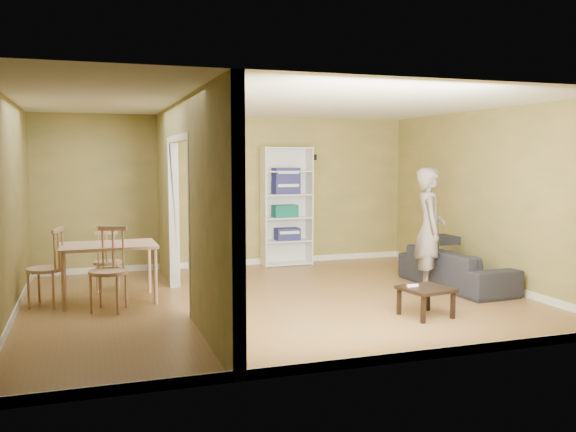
# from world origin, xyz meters

# --- Properties ---
(room_shell) EXTENTS (6.50, 6.50, 6.50)m
(room_shell) POSITION_xyz_m (0.00, 0.00, 1.30)
(room_shell) COLOR olive
(room_shell) RESTS_ON ground
(partition) EXTENTS (0.22, 5.50, 2.60)m
(partition) POSITION_xyz_m (-1.20, 0.00, 1.30)
(partition) COLOR tan
(partition) RESTS_ON ground
(wall_speaker) EXTENTS (0.10, 0.10, 0.10)m
(wall_speaker) POSITION_xyz_m (1.50, 2.69, 1.90)
(wall_speaker) COLOR black
(wall_speaker) RESTS_ON room_shell
(sofa) EXTENTS (1.99, 0.95, 0.74)m
(sofa) POSITION_xyz_m (2.70, -0.05, 0.37)
(sofa) COLOR #272728
(sofa) RESTS_ON ground
(person) EXTENTS (0.92, 0.84, 2.05)m
(person) POSITION_xyz_m (2.24, -0.06, 1.03)
(person) COLOR slate
(person) RESTS_ON ground
(bookshelf) EXTENTS (0.88, 0.38, 2.08)m
(bookshelf) POSITION_xyz_m (0.95, 2.61, 1.04)
(bookshelf) COLOR white
(bookshelf) RESTS_ON ground
(paper_box_navy_a) EXTENTS (0.42, 0.27, 0.21)m
(paper_box_navy_a) POSITION_xyz_m (0.96, 2.56, 0.54)
(paper_box_navy_a) COLOR navy
(paper_box_navy_a) RESTS_ON bookshelf
(paper_box_teal) EXTENTS (0.42, 0.27, 0.22)m
(paper_box_teal) POSITION_xyz_m (0.92, 2.56, 0.95)
(paper_box_teal) COLOR #1E7E61
(paper_box_teal) RESTS_ON bookshelf
(paper_box_navy_b) EXTENTS (0.45, 0.29, 0.23)m
(paper_box_navy_b) POSITION_xyz_m (0.94, 2.56, 1.37)
(paper_box_navy_b) COLOR navy
(paper_box_navy_b) RESTS_ON bookshelf
(paper_box_navy_c) EXTENTS (0.45, 0.29, 0.23)m
(paper_box_navy_c) POSITION_xyz_m (0.94, 2.56, 1.60)
(paper_box_navy_c) COLOR navy
(paper_box_navy_c) RESTS_ON bookshelf
(coffee_table) EXTENTS (0.53, 0.53, 0.35)m
(coffee_table) POSITION_xyz_m (1.41, -1.37, 0.30)
(coffee_table) COLOR black
(coffee_table) RESTS_ON ground
(game_controller) EXTENTS (0.14, 0.04, 0.03)m
(game_controller) POSITION_xyz_m (1.27, -1.29, 0.37)
(game_controller) COLOR white
(game_controller) RESTS_ON coffee_table
(dining_table) EXTENTS (1.22, 0.81, 0.76)m
(dining_table) POSITION_xyz_m (-2.14, 0.63, 0.68)
(dining_table) COLOR tan
(dining_table) RESTS_ON ground
(chair_left) EXTENTS (0.59, 0.59, 1.01)m
(chair_left) POSITION_xyz_m (-2.92, 0.62, 0.50)
(chair_left) COLOR tan
(chair_left) RESTS_ON ground
(chair_near) EXTENTS (0.62, 0.62, 1.04)m
(chair_near) POSITION_xyz_m (-2.16, 0.10, 0.52)
(chair_near) COLOR #D1B786
(chair_near) RESTS_ON ground
(chair_far) EXTENTS (0.45, 0.45, 0.87)m
(chair_far) POSITION_xyz_m (-2.14, 1.29, 0.44)
(chair_far) COLOR tan
(chair_far) RESTS_ON ground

